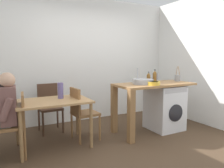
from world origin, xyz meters
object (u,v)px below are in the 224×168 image
object	(u,v)px
bottle_squat_brown	(155,77)
mixing_bowl	(153,83)
bottle_clear_small	(155,77)
chair_spare_by_wall	(49,105)
chair_person_seat	(16,122)
bottle_tall_green	(149,78)
seated_person	(2,111)
dining_table	(53,106)
washing_machine	(164,107)
chair_opposite	(81,111)
vase	(61,90)
utensil_crock	(177,78)

from	to	relation	value
bottle_squat_brown	mixing_bowl	world-z (taller)	bottle_squat_brown
bottle_clear_small	mixing_bowl	size ratio (longest dim) A/B	0.81
chair_spare_by_wall	bottle_squat_brown	size ratio (longest dim) A/B	3.59
chair_person_seat	bottle_tall_green	xyz separation A→B (m)	(2.35, 0.06, 0.51)
seated_person	bottle_tall_green	size ratio (longest dim) A/B	5.73
bottle_tall_green	bottle_clear_small	world-z (taller)	bottle_tall_green
dining_table	washing_machine	bearing A→B (deg)	-4.77
bottle_squat_brown	mixing_bowl	bearing A→B (deg)	-131.92
chair_opposite	seated_person	size ratio (longest dim) A/B	0.75
chair_spare_by_wall	vase	distance (m)	0.77
chair_spare_by_wall	utensil_crock	xyz separation A→B (m)	(2.38, -0.90, 0.48)
chair_person_seat	utensil_crock	world-z (taller)	utensil_crock
washing_machine	bottle_tall_green	distance (m)	0.67
seated_person	utensil_crock	xyz separation A→B (m)	(3.18, -0.03, 0.32)
dining_table	vase	distance (m)	0.29
seated_person	washing_machine	bearing A→B (deg)	-87.08
chair_opposite	bottle_tall_green	world-z (taller)	bottle_tall_green
chair_person_seat	mixing_bowl	world-z (taller)	mixing_bowl
chair_person_seat	seated_person	xyz separation A→B (m)	(-0.16, 0.01, 0.16)
bottle_clear_small	bottle_squat_brown	bearing A→B (deg)	-133.39
washing_machine	vase	world-z (taller)	vase
bottle_squat_brown	bottle_clear_small	world-z (taller)	bottle_squat_brown
seated_person	washing_machine	xyz separation A→B (m)	(2.82, -0.08, -0.24)
chair_person_seat	bottle_clear_small	distance (m)	2.63
seated_person	bottle_tall_green	world-z (taller)	seated_person
bottle_tall_green	utensil_crock	distance (m)	0.67
bottle_squat_brown	mixing_bowl	distance (m)	0.41
mixing_bowl	vase	distance (m)	1.59
chair_person_seat	bottle_squat_brown	xyz separation A→B (m)	(2.48, 0.03, 0.53)
bottle_squat_brown	utensil_crock	distance (m)	0.55
chair_person_seat	dining_table	bearing A→B (deg)	-74.40
dining_table	vase	bearing A→B (deg)	33.69
chair_person_seat	vase	bearing A→B (deg)	-68.90
chair_person_seat	utensil_crock	distance (m)	3.06
bottle_clear_small	vase	world-z (taller)	bottle_clear_small
chair_spare_by_wall	mixing_bowl	bearing A→B (deg)	141.70
chair_person_seat	washing_machine	bearing A→B (deg)	-86.90
bottle_clear_small	utensil_crock	xyz separation A→B (m)	(0.45, -0.15, -0.01)
seated_person	bottle_clear_small	distance (m)	2.76
seated_person	vase	world-z (taller)	seated_person
bottle_squat_brown	utensil_crock	world-z (taller)	utensil_crock
washing_machine	mixing_bowl	bearing A→B (deg)	-156.15
chair_opposite	bottle_clear_small	xyz separation A→B (m)	(1.55, -0.01, 0.50)
chair_person_seat	bottle_tall_green	bearing A→B (deg)	-83.87
chair_person_seat	seated_person	bearing A→B (deg)	90.00
chair_spare_by_wall	bottle_squat_brown	distance (m)	2.09
washing_machine	chair_person_seat	bearing A→B (deg)	178.49
chair_person_seat	chair_spare_by_wall	xyz separation A→B (m)	(0.64, 0.88, 0.00)
chair_opposite	chair_spare_by_wall	size ratio (longest dim) A/B	1.00
vase	seated_person	bearing A→B (deg)	-167.29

